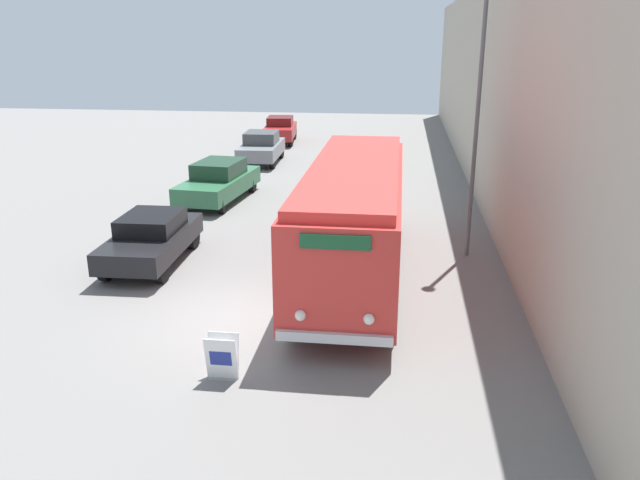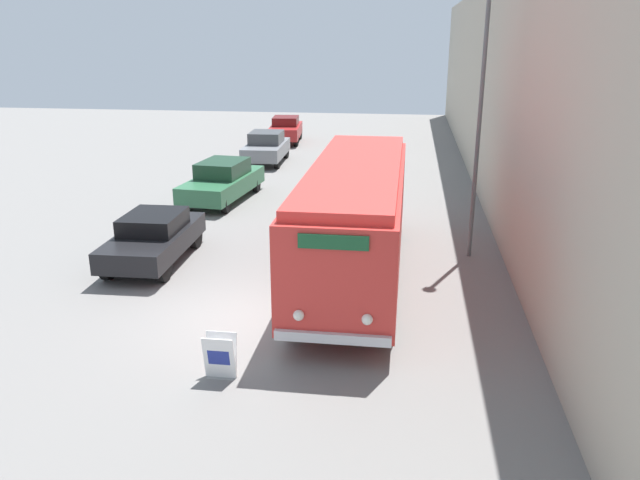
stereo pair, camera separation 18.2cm
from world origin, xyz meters
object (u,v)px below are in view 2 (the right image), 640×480
at_px(vintage_bus, 356,213).
at_px(sign_board, 220,357).
at_px(parked_car_distant, 286,129).
at_px(parked_car_near, 154,237).
at_px(parked_car_mid, 223,181).
at_px(parked_car_far, 266,147).
at_px(streetlamp, 482,88).

xyz_separation_m(vintage_bus, sign_board, (-2.06, -5.65, -1.33)).
bearing_deg(parked_car_distant, sign_board, -86.88).
distance_m(parked_car_near, parked_car_mid, 7.15).
bearing_deg(sign_board, vintage_bus, 69.96).
relative_size(parked_car_mid, parked_car_far, 1.17).
height_order(sign_board, parked_car_mid, parked_car_mid).
distance_m(parked_car_far, parked_car_distant, 6.35).
relative_size(parked_car_far, parked_car_distant, 1.00).
distance_m(streetlamp, parked_car_distant, 21.94).
bearing_deg(streetlamp, vintage_bus, -146.98).
xyz_separation_m(streetlamp, parked_car_near, (-9.01, -1.81, -4.11)).
bearing_deg(vintage_bus, parked_car_mid, 128.36).
xyz_separation_m(streetlamp, parked_car_mid, (-9.10, 5.34, -4.07)).
xyz_separation_m(streetlamp, parked_car_distant, (-9.34, 19.43, -4.05)).
xyz_separation_m(vintage_bus, streetlamp, (3.22, 2.09, 3.09)).
bearing_deg(parked_car_distant, parked_car_near, -94.49).
distance_m(vintage_bus, streetlamp, 4.93).
xyz_separation_m(vintage_bus, parked_car_distant, (-6.11, 21.53, -0.96)).
bearing_deg(sign_board, streetlamp, 55.69).
xyz_separation_m(sign_board, parked_car_distant, (-4.05, 27.17, 0.37)).
bearing_deg(parked_car_near, parked_car_distant, 89.28).
bearing_deg(parked_car_distant, parked_car_mid, -94.42).
distance_m(sign_board, parked_car_mid, 13.63).
relative_size(sign_board, parked_car_mid, 0.18).
bearing_deg(sign_board, parked_car_mid, 106.28).
bearing_deg(vintage_bus, parked_car_near, 177.19).
xyz_separation_m(vintage_bus, parked_car_near, (-5.79, 0.28, -1.02)).
height_order(vintage_bus, parked_car_distant, vintage_bus).
relative_size(vintage_bus, parked_car_near, 2.34).
bearing_deg(parked_car_mid, parked_car_near, -83.56).
xyz_separation_m(parked_car_near, parked_car_distant, (-0.33, 21.24, 0.05)).
bearing_deg(parked_car_near, parked_car_mid, 89.14).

